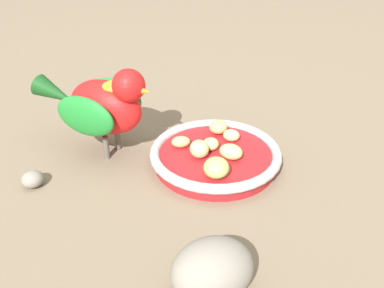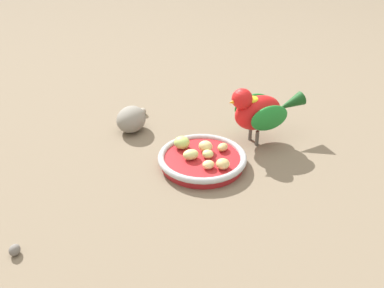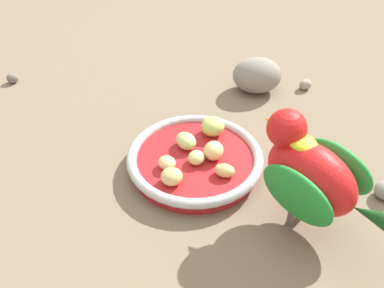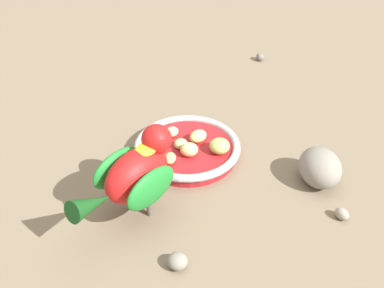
{
  "view_description": "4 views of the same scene",
  "coord_description": "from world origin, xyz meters",
  "views": [
    {
      "loc": [
        -0.09,
        0.52,
        0.36
      ],
      "look_at": [
        0.05,
        0.02,
        0.05
      ],
      "focal_mm": 41.14,
      "sensor_mm": 36.0,
      "label": 1
    },
    {
      "loc": [
        -0.44,
        -0.63,
        0.51
      ],
      "look_at": [
        0.01,
        0.0,
        0.05
      ],
      "focal_mm": 39.96,
      "sensor_mm": 36.0,
      "label": 2
    },
    {
      "loc": [
        0.31,
        -0.35,
        0.41
      ],
      "look_at": [
        0.03,
        -0.02,
        0.06
      ],
      "focal_mm": 39.81,
      "sensor_mm": 36.0,
      "label": 3
    },
    {
      "loc": [
        0.66,
        0.37,
        0.57
      ],
      "look_at": [
        0.05,
        0.02,
        0.05
      ],
      "focal_mm": 48.15,
      "sensor_mm": 36.0,
      "label": 4
    }
  ],
  "objects": [
    {
      "name": "pebble_0",
      "position": [
        -0.38,
        -0.05,
        0.01
      ],
      "size": [
        0.03,
        0.03,
        0.02
      ],
      "primitive_type": "ellipsoid",
      "rotation": [
        0.0,
        0.0,
        3.9
      ],
      "color": "slate",
      "rests_on": "ground_plane"
    },
    {
      "name": "feeding_bowl",
      "position": [
        0.02,
        -0.01,
        0.01
      ],
      "size": [
        0.19,
        0.19,
        0.03
      ],
      "color": "#AD1E23",
      "rests_on": "ground_plane"
    },
    {
      "name": "apple_piece_1",
      "position": [
        0.01,
        -0.05,
        0.03
      ],
      "size": [
        0.03,
        0.03,
        0.02
      ],
      "primitive_type": "ellipsoid",
      "rotation": [
        0.0,
        0.0,
        6.16
      ],
      "color": "#E5C67F",
      "rests_on": "feeding_bowl"
    },
    {
      "name": "apple_piece_0",
      "position": [
        0.03,
        -0.02,
        0.03
      ],
      "size": [
        0.03,
        0.03,
        0.02
      ],
      "primitive_type": "ellipsoid",
      "rotation": [
        0.0,
        0.0,
        2.14
      ],
      "color": "#C6D17A",
      "rests_on": "feeding_bowl"
    },
    {
      "name": "parrot",
      "position": [
        0.19,
        0.0,
        0.08
      ],
      "size": [
        0.2,
        0.11,
        0.14
      ],
      "rotation": [
        0.0,
        0.0,
        -3.32
      ],
      "color": "#59544C",
      "rests_on": "ground_plane"
    },
    {
      "name": "ground_plane",
      "position": [
        0.0,
        0.0,
        0.0
      ],
      "size": [
        4.0,
        4.0,
        0.0
      ],
      "primitive_type": "plane",
      "color": "#756651"
    },
    {
      "name": "rock_large",
      "position": [
        -0.02,
        0.22,
        0.03
      ],
      "size": [
        0.11,
        0.11,
        0.06
      ],
      "primitive_type": "ellipsoid",
      "rotation": [
        0.0,
        0.0,
        0.71
      ],
      "color": "gray",
      "rests_on": "ground_plane"
    },
    {
      "name": "apple_piece_5",
      "position": [
        0.01,
        0.05,
        0.03
      ],
      "size": [
        0.04,
        0.05,
        0.03
      ],
      "primitive_type": "ellipsoid",
      "rotation": [
        0.0,
        0.0,
        1.91
      ],
      "color": "#B2CC66",
      "rests_on": "feeding_bowl"
    },
    {
      "name": "apple_piece_4",
      "position": [
        0.03,
        -0.07,
        0.03
      ],
      "size": [
        0.04,
        0.04,
        0.02
      ],
      "primitive_type": "ellipsoid",
      "rotation": [
        0.0,
        0.0,
        0.7
      ],
      "color": "tan",
      "rests_on": "feeding_bowl"
    },
    {
      "name": "apple_piece_2",
      "position": [
        0.0,
        0.0,
        0.03
      ],
      "size": [
        0.04,
        0.03,
        0.02
      ],
      "primitive_type": "ellipsoid",
      "rotation": [
        0.0,
        0.0,
        6.01
      ],
      "color": "#C6D17A",
      "rests_on": "feeding_bowl"
    },
    {
      "name": "pebble_1",
      "position": [
        0.04,
        0.28,
        0.01
      ],
      "size": [
        0.03,
        0.03,
        0.02
      ],
      "primitive_type": "ellipsoid",
      "rotation": [
        0.0,
        0.0,
        1.2
      ],
      "color": "gray",
      "rests_on": "ground_plane"
    },
    {
      "name": "apple_piece_3",
      "position": [
        0.08,
        -0.01,
        0.03
      ],
      "size": [
        0.03,
        0.03,
        0.02
      ],
      "primitive_type": "ellipsoid",
      "rotation": [
        0.0,
        0.0,
        0.38
      ],
      "color": "tan",
      "rests_on": "feeding_bowl"
    },
    {
      "name": "apple_piece_6",
      "position": [
        0.04,
        0.01,
        0.03
      ],
      "size": [
        0.04,
        0.04,
        0.02
      ],
      "primitive_type": "ellipsoid",
      "rotation": [
        0.0,
        0.0,
        2.06
      ],
      "color": "#E5C67F",
      "rests_on": "feeding_bowl"
    }
  ]
}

